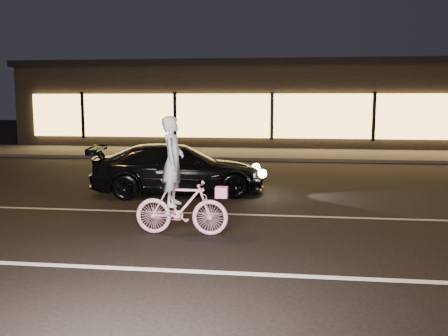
# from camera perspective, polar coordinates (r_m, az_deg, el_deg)

# --- Properties ---
(ground) EXTENTS (90.00, 90.00, 0.00)m
(ground) POSITION_cam_1_polar(r_m,az_deg,el_deg) (8.39, 1.84, -8.49)
(ground) COLOR black
(ground) RESTS_ON ground
(lane_stripe_near) EXTENTS (60.00, 0.12, 0.01)m
(lane_stripe_near) POSITION_cam_1_polar(r_m,az_deg,el_deg) (6.97, 0.62, -11.91)
(lane_stripe_near) COLOR silver
(lane_stripe_near) RESTS_ON ground
(lane_stripe_far) EXTENTS (60.00, 0.10, 0.01)m
(lane_stripe_far) POSITION_cam_1_polar(r_m,az_deg,el_deg) (10.32, 2.93, -5.35)
(lane_stripe_far) COLOR gray
(lane_stripe_far) RESTS_ON ground
(sidewalk) EXTENTS (30.00, 4.00, 0.12)m
(sidewalk) POSITION_cam_1_polar(r_m,az_deg,el_deg) (21.16, 5.28, 1.60)
(sidewalk) COLOR #383533
(sidewalk) RESTS_ON ground
(storefront) EXTENTS (25.40, 8.42, 4.20)m
(storefront) POSITION_cam_1_polar(r_m,az_deg,el_deg) (26.99, 5.82, 7.39)
(storefront) COLOR black
(storefront) RESTS_ON ground
(cyclist) EXTENTS (1.65, 0.57, 2.08)m
(cyclist) POSITION_cam_1_polar(r_m,az_deg,el_deg) (8.72, -5.14, -2.89)
(cyclist) COLOR #EC3982
(cyclist) RESTS_ON ground
(sedan) EXTENTS (4.56, 2.57, 1.25)m
(sedan) POSITION_cam_1_polar(r_m,az_deg,el_deg) (12.55, -5.26, -0.12)
(sedan) COLOR black
(sedan) RESTS_ON ground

